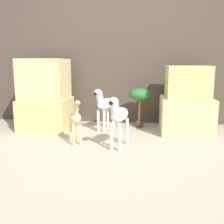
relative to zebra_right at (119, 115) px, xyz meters
name	(u,v)px	position (x,y,z in m)	size (l,w,h in m)	color
ground_plane	(103,156)	(-0.14, -0.30, -0.39)	(14.00, 14.00, 0.00)	#B2A88E
wall_back	(118,56)	(-0.14, 1.39, 0.71)	(6.40, 0.08, 2.20)	#473D33
rock_pillar_left	(45,96)	(-1.18, 0.82, 0.11)	(0.71, 0.66, 1.05)	#D1B775
rock_pillar_right	(186,103)	(0.90, 0.82, 0.03)	(0.71, 0.66, 0.95)	#DBC184
zebra_right	(119,115)	(0.00, 0.00, 0.00)	(0.25, 0.53, 0.63)	silver
zebra_left	(105,104)	(-0.27, 0.79, 0.00)	(0.30, 0.53, 0.63)	silver
giraffe_figurine	(75,118)	(-0.54, 0.11, -0.07)	(0.24, 0.36, 0.56)	beige
potted_palm_front	(140,97)	(0.23, 1.03, 0.08)	(0.33, 0.33, 0.60)	#513323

